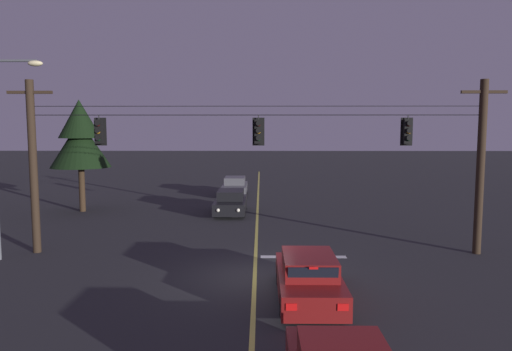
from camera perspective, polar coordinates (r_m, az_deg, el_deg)
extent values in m
plane|color=#28282B|center=(16.40, -0.15, -12.26)|extent=(180.00, 180.00, 0.00)
cube|color=#D1C64C|center=(25.21, 0.12, -5.83)|extent=(0.14, 60.00, 0.01)
cube|color=silver|center=(18.87, 5.81, -9.85)|extent=(3.40, 0.36, 0.01)
cylinder|color=#2D2116|center=(20.90, -25.56, 0.89)|extent=(0.32, 0.32, 7.01)
cube|color=#2D2116|center=(20.89, -25.92, 9.13)|extent=(1.80, 0.12, 0.12)
cylinder|color=slate|center=(20.87, -25.88, 8.17)|extent=(0.12, 0.12, 0.18)
cylinder|color=#2D2116|center=(20.72, 25.73, 0.85)|extent=(0.32, 0.32, 7.01)
cube|color=#2D2116|center=(20.71, 26.10, 9.15)|extent=(1.80, 0.12, 0.12)
cylinder|color=slate|center=(20.69, 26.05, 8.19)|extent=(0.12, 0.12, 0.18)
cylinder|color=black|center=(18.70, -0.03, 7.40)|extent=(18.01, 0.03, 0.03)
cylinder|color=black|center=(18.72, -0.03, 8.47)|extent=(18.01, 0.02, 0.02)
cylinder|color=black|center=(19.79, -18.65, 6.75)|extent=(0.04, 0.04, 0.18)
cube|color=black|center=(19.79, -18.60, 5.10)|extent=(0.32, 0.26, 0.96)
cube|color=black|center=(19.92, -18.46, 5.11)|extent=(0.48, 0.03, 1.12)
sphere|color=#380A0A|center=(19.63, -18.78, 5.93)|extent=(0.17, 0.17, 0.17)
cylinder|color=black|center=(19.60, -18.82, 6.06)|extent=(0.20, 0.10, 0.20)
sphere|color=orange|center=(19.63, -18.75, 5.09)|extent=(0.17, 0.17, 0.17)
cylinder|color=black|center=(19.60, -18.79, 5.21)|extent=(0.20, 0.10, 0.20)
sphere|color=black|center=(19.64, -18.72, 4.25)|extent=(0.17, 0.17, 0.17)
cylinder|color=black|center=(19.60, -18.77, 4.37)|extent=(0.20, 0.10, 0.20)
cylinder|color=black|center=(18.70, 0.30, 7.12)|extent=(0.04, 0.04, 0.18)
cube|color=black|center=(18.69, 0.30, 5.38)|extent=(0.32, 0.26, 0.96)
cube|color=black|center=(18.84, 0.30, 5.38)|extent=(0.48, 0.03, 1.12)
sphere|color=#380A0A|center=(18.53, 0.30, 6.26)|extent=(0.17, 0.17, 0.17)
cylinder|color=black|center=(18.49, 0.30, 6.40)|extent=(0.20, 0.10, 0.20)
sphere|color=orange|center=(18.53, 0.30, 5.37)|extent=(0.17, 0.17, 0.17)
cylinder|color=black|center=(18.49, 0.30, 5.51)|extent=(0.20, 0.10, 0.20)
sphere|color=black|center=(18.54, 0.30, 4.48)|extent=(0.17, 0.17, 0.17)
cylinder|color=black|center=(18.50, 0.30, 4.61)|extent=(0.20, 0.10, 0.20)
cylinder|color=black|center=(19.59, 18.08, 6.78)|extent=(0.04, 0.04, 0.18)
cube|color=black|center=(19.59, 18.03, 5.11)|extent=(0.32, 0.26, 0.96)
cube|color=black|center=(19.72, 17.91, 5.12)|extent=(0.48, 0.03, 1.12)
sphere|color=#380A0A|center=(19.43, 18.20, 5.96)|extent=(0.17, 0.17, 0.17)
cylinder|color=black|center=(19.40, 18.24, 6.08)|extent=(0.20, 0.10, 0.20)
sphere|color=orange|center=(19.43, 18.17, 5.11)|extent=(0.17, 0.17, 0.17)
cylinder|color=black|center=(19.39, 18.21, 5.23)|extent=(0.20, 0.10, 0.20)
sphere|color=black|center=(19.44, 18.15, 4.26)|extent=(0.17, 0.17, 0.17)
cylinder|color=black|center=(19.40, 18.18, 4.38)|extent=(0.20, 0.10, 0.20)
cube|color=maroon|center=(14.31, 6.42, -12.88)|extent=(1.80, 4.30, 0.68)
cube|color=maroon|center=(14.01, 6.50, -10.67)|extent=(1.51, 2.15, 0.54)
cube|color=black|center=(14.91, 6.12, -9.66)|extent=(1.40, 0.21, 0.48)
cube|color=black|center=(13.00, 6.99, -12.00)|extent=(1.37, 0.18, 0.46)
cylinder|color=black|center=(15.58, 2.94, -12.01)|extent=(0.22, 0.64, 0.64)
cylinder|color=black|center=(15.72, 8.85, -11.91)|extent=(0.22, 0.64, 0.64)
cylinder|color=black|center=(13.07, 3.43, -15.58)|extent=(0.22, 0.64, 0.64)
cylinder|color=black|center=(13.24, 10.55, -15.38)|extent=(0.22, 0.64, 0.64)
cube|color=red|center=(12.20, 4.34, -15.74)|extent=(0.28, 0.03, 0.18)
cube|color=red|center=(12.35, 10.58, -15.55)|extent=(0.28, 0.03, 0.18)
cube|color=red|center=(12.83, 7.05, -11.16)|extent=(0.24, 0.04, 0.06)
cube|color=black|center=(28.03, -3.12, -3.61)|extent=(1.80, 4.30, 0.68)
cube|color=black|center=(28.06, -3.11, -2.34)|extent=(1.51, 2.15, 0.54)
cube|color=black|center=(27.13, -3.24, -2.62)|extent=(1.40, 0.21, 0.48)
cube|color=black|center=(29.11, -2.98, -2.04)|extent=(1.37, 0.18, 0.46)
cylinder|color=black|center=(26.71, -1.60, -4.48)|extent=(0.22, 0.64, 0.64)
cylinder|color=black|center=(26.82, -5.00, -4.46)|extent=(0.22, 0.64, 0.64)
cylinder|color=black|center=(29.34, -1.40, -3.55)|extent=(0.22, 0.64, 0.64)
cylinder|color=black|center=(29.43, -4.49, -3.54)|extent=(0.22, 0.64, 0.64)
sphere|color=white|center=(25.85, -2.19, -4.27)|extent=(0.20, 0.20, 0.20)
sphere|color=white|center=(25.93, -4.67, -4.25)|extent=(0.20, 0.20, 0.20)
cube|color=#4C4C51|center=(35.52, -2.60, -1.61)|extent=(1.80, 4.30, 0.68)
cube|color=#4C4C51|center=(35.57, -2.59, -0.62)|extent=(1.51, 2.15, 0.54)
cube|color=black|center=(34.64, -2.68, -0.79)|extent=(1.40, 0.21, 0.48)
cube|color=black|center=(36.62, -2.50, -0.43)|extent=(1.37, 0.18, 0.46)
cylinder|color=black|center=(34.19, -1.40, -2.22)|extent=(0.22, 0.64, 0.64)
cylinder|color=black|center=(34.28, -4.05, -2.21)|extent=(0.22, 0.64, 0.64)
cylinder|color=black|center=(36.83, -1.25, -1.64)|extent=(0.22, 0.64, 0.64)
cylinder|color=black|center=(36.92, -3.71, -1.63)|extent=(0.22, 0.64, 0.64)
sphere|color=white|center=(33.34, -1.85, -1.99)|extent=(0.20, 0.20, 0.20)
sphere|color=white|center=(33.41, -3.76, -1.99)|extent=(0.20, 0.20, 0.20)
cube|color=black|center=(9.31, 10.00, -19.48)|extent=(1.40, 0.21, 0.48)
cylinder|color=#4C4F54|center=(20.03, -27.61, 12.32)|extent=(1.80, 0.10, 0.10)
ellipsoid|color=beige|center=(19.63, -25.36, 12.27)|extent=(0.56, 0.30, 0.22)
cylinder|color=#332316|center=(30.46, -20.49, -1.35)|extent=(0.36, 0.36, 2.98)
cone|color=black|center=(30.26, -20.67, 3.63)|extent=(3.57, 3.57, 2.85)
cone|color=black|center=(30.25, -20.77, 6.50)|extent=(2.50, 2.50, 2.32)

